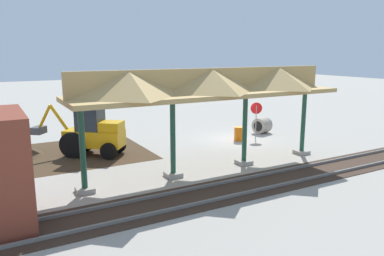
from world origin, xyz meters
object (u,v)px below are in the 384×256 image
(backhoe, at_px, (92,133))
(concrete_pipe, at_px, (262,125))
(stop_sign, at_px, (256,113))
(traffic_barrel, at_px, (239,134))

(backhoe, height_order, concrete_pipe, backhoe)
(backhoe, bearing_deg, stop_sign, 173.78)
(backhoe, bearing_deg, concrete_pipe, 179.56)
(traffic_barrel, bearing_deg, stop_sign, -177.61)
(stop_sign, xyz_separation_m, traffic_barrel, (1.43, 0.06, -1.27))
(backhoe, bearing_deg, traffic_barrel, 172.45)
(backhoe, relative_size, traffic_barrel, 5.31)
(concrete_pipe, bearing_deg, stop_sign, 36.74)
(stop_sign, relative_size, concrete_pipe, 1.82)
(stop_sign, distance_m, concrete_pipe, 2.12)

